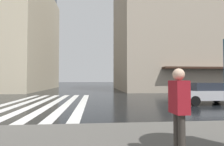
{
  "coord_description": "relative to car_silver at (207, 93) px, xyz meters",
  "views": [
    {
      "loc": [
        -9.48,
        -2.89,
        1.63
      ],
      "look_at": [
        4.46,
        -4.18,
        2.11
      ],
      "focal_mm": 30.44,
      "sensor_mm": 36.0,
      "label": 1
    }
  ],
  "objects": [
    {
      "name": "car_silver",
      "position": [
        0.0,
        0.0,
        0.0
      ],
      "size": [
        1.85,
        4.1,
        1.41
      ],
      "color": "#B7B7BC",
      "rests_on": "ground_plane"
    },
    {
      "name": "ground_plane",
      "position": [
        -2.5,
        10.34,
        -0.76
      ],
      "size": [
        220.0,
        220.0,
        0.0
      ],
      "primitive_type": "plane",
      "color": "black"
    },
    {
      "name": "zebra_crossing",
      "position": [
        1.5,
        10.75,
        -0.75
      ],
      "size": [
        13.0,
        5.5,
        0.01
      ],
      "color": "silver",
      "rests_on": "ground_plane"
    },
    {
      "name": "haussmann_block_corner",
      "position": [
        17.96,
        -10.39,
        9.82
      ],
      "size": [
        17.13,
        28.02,
        21.6
      ],
      "color": "tan",
      "rests_on": "ground_plane"
    },
    {
      "name": "pedestrian_approaching_kerb",
      "position": [
        -8.64,
        5.91,
        0.38
      ],
      "size": [
        0.4,
        0.25,
        1.68
      ],
      "color": "maroon",
      "rests_on": "sidewalk_pavement"
    }
  ]
}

